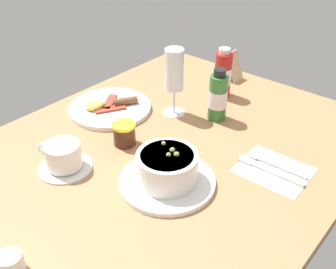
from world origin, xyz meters
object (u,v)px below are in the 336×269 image
sauce_bottle_red (223,74)px  menu_card (231,65)px  creamer_jug (11,264)px  cutlery_setting (272,169)px  porridge_bowl (167,170)px  breakfast_plate (109,107)px  sauce_bottle_green (218,97)px  wine_glass (174,73)px  jam_jar (124,134)px  coffee_cup (63,157)px

sauce_bottle_red → menu_card: 13.04cm
creamer_jug → menu_card: menu_card is taller
cutlery_setting → menu_card: bearing=44.4°
porridge_bowl → breakfast_plate: 37.60cm
sauce_bottle_green → creamer_jug: bearing=-177.6°
wine_glass → jam_jar: size_ratio=3.26×
sauce_bottle_red → breakfast_plate: bearing=146.3°
coffee_cup → menu_card: 67.34cm
cutlery_setting → coffee_cup: coffee_cup is taller
coffee_cup → sauce_bottle_red: bearing=-7.4°
creamer_jug → sauce_bottle_red: 80.29cm
jam_jar → sauce_bottle_red: (38.86, -3.75, 4.08)cm
breakfast_plate → porridge_bowl: bearing=-112.6°
jam_jar → menu_card: size_ratio=0.61×
coffee_cup → breakfast_plate: 28.71cm
porridge_bowl → jam_jar: porridge_bowl is taller
porridge_bowl → creamer_jug: 36.04cm
wine_glass → sauce_bottle_green: size_ratio=1.29×
cutlery_setting → sauce_bottle_green: (11.21, 23.67, 6.55)cm
wine_glass → porridge_bowl: bearing=-143.1°
cutlery_setting → coffee_cup: (-31.25, 37.82, 2.96)cm
porridge_bowl → menu_card: size_ratio=2.22×
menu_card → breakfast_plate: bearing=160.0°
sauce_bottle_red → wine_glass: bearing=166.9°
creamer_jug → menu_card: bearing=8.9°
wine_glass → creamer_jug: bearing=-167.1°
coffee_cup → wine_glass: wine_glass is taller
porridge_bowl → coffee_cup: size_ratio=1.67×
porridge_bowl → creamer_jug: size_ratio=4.30×
coffee_cup → menu_card: size_ratio=1.33×
porridge_bowl → creamer_jug: (-35.62, 5.22, -1.67)cm
cutlery_setting → breakfast_plate: 50.61cm
cutlery_setting → menu_card: (36.02, 35.21, 4.58)cm
wine_glass → menu_card: wine_glass is taller
wine_glass → sauce_bottle_red: 19.63cm
sauce_bottle_red → menu_card: size_ratio=1.57×
porridge_bowl → menu_card: (55.91, 19.53, 1.06)cm
jam_jar → breakfast_plate: jam_jar is taller
jam_jar → coffee_cup: bearing=168.1°
creamer_jug → sauce_bottle_red: sauce_bottle_red is taller
creamer_jug → wine_glass: wine_glass is taller
porridge_bowl → cutlery_setting: bearing=-38.3°
porridge_bowl → breakfast_plate: porridge_bowl is taller
porridge_bowl → menu_card: 59.23cm
creamer_jug → jam_jar: 42.86cm
sauce_bottle_green → menu_card: (24.81, 11.54, -1.98)cm
coffee_cup → creamer_jug: 29.60cm
sauce_bottle_red → creamer_jug: bearing=-173.0°
sauce_bottle_red → breakfast_plate: 36.03cm
creamer_jug → breakfast_plate: creamer_jug is taller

